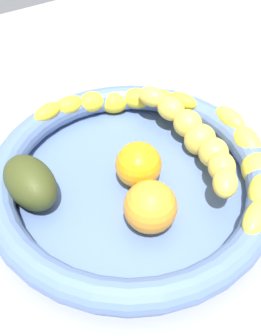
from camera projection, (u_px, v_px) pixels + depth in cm
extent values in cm
cube|color=gray|center=(131.00, 200.00, 51.71)|extent=(120.00, 120.00, 3.00)
cylinder|color=#50699B|center=(131.00, 189.00, 49.94)|extent=(33.24, 33.24, 1.85)
torus|color=#50699B|center=(131.00, 174.00, 47.95)|extent=(35.79, 35.79, 3.64)
ellipsoid|color=yellow|center=(256.00, 217.00, 41.41)|extent=(5.92, 4.60, 2.54)
ellipsoid|color=yellow|center=(257.00, 170.00, 48.35)|extent=(6.18, 6.62, 3.91)
ellipsoid|color=yellow|center=(246.00, 141.00, 50.82)|extent=(4.64, 6.06, 3.23)
ellipsoid|color=yellow|center=(228.00, 117.00, 53.05)|extent=(2.64, 5.39, 2.54)
ellipsoid|color=yellow|center=(225.00, 182.00, 43.64)|extent=(4.90, 4.94, 2.83)
ellipsoid|color=yellow|center=(222.00, 167.00, 46.37)|extent=(5.01, 5.27, 3.34)
ellipsoid|color=yellow|center=(213.00, 153.00, 49.09)|extent=(5.02, 5.19, 3.85)
ellipsoid|color=yellow|center=(201.00, 141.00, 51.70)|extent=(4.88, 4.68, 4.36)
ellipsoid|color=yellow|center=(188.00, 123.00, 53.06)|extent=(4.15, 4.41, 3.85)
ellipsoid|color=yellow|center=(171.00, 109.00, 54.13)|extent=(4.37, 4.90, 3.34)
ellipsoid|color=yellow|center=(152.00, 97.00, 54.86)|extent=(4.45, 4.98, 2.83)
ellipsoid|color=yellow|center=(182.00, 101.00, 55.61)|extent=(3.93, 5.01, 2.25)
ellipsoid|color=yellow|center=(160.00, 98.00, 57.07)|extent=(4.86, 5.16, 2.65)
ellipsoid|color=yellow|center=(137.00, 98.00, 58.01)|extent=(5.41, 5.18, 3.06)
ellipsoid|color=yellow|center=(114.00, 102.00, 58.40)|extent=(5.53, 5.04, 3.46)
ellipsoid|color=yellow|center=(91.00, 102.00, 57.38)|extent=(5.02, 3.93, 3.06)
ellipsoid|color=yellow|center=(69.00, 105.00, 55.85)|extent=(4.53, 2.74, 2.65)
ellipsoid|color=yellow|center=(48.00, 112.00, 53.86)|extent=(4.89, 3.28, 2.25)
sphere|color=orange|center=(150.00, 207.00, 42.90)|extent=(6.11, 6.11, 6.11)
sphere|color=orange|center=(139.00, 165.00, 47.54)|extent=(5.82, 5.82, 5.82)
ellipsoid|color=#373F19|center=(30.00, 182.00, 45.77)|extent=(6.29, 9.06, 5.62)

